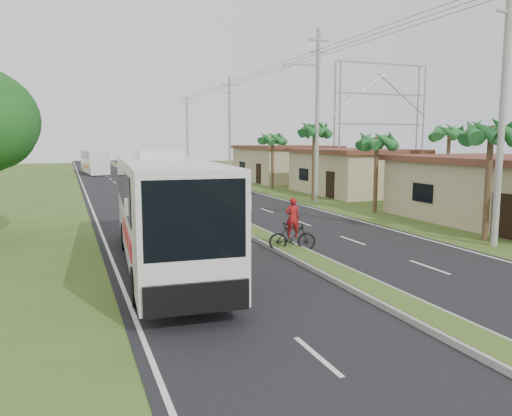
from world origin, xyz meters
name	(u,v)px	position (x,y,z in m)	size (l,w,h in m)	color
ground	(341,278)	(0.00, 0.00, 0.00)	(180.00, 180.00, 0.00)	#3A551F
road_asphalt	(193,204)	(0.00, 20.00, 0.01)	(14.00, 160.00, 0.02)	black
median_strip	(193,202)	(0.00, 20.00, 0.10)	(1.20, 160.00, 0.18)	gray
lane_edge_left	(92,209)	(-6.70, 20.00, 0.00)	(0.12, 160.00, 0.01)	silver
lane_edge_right	(282,200)	(6.70, 20.00, 0.00)	(0.12, 160.00, 0.01)	silver
shop_mid	(353,171)	(14.00, 22.00, 1.86)	(7.60, 10.60, 3.67)	tan
shop_far	(284,163)	(14.00, 36.00, 1.93)	(8.60, 11.60, 3.82)	tan
palm_verge_a	(491,132)	(9.00, 3.00, 4.74)	(2.40, 2.40, 5.45)	#473321
palm_verge_b	(377,141)	(9.40, 12.00, 4.36)	(2.40, 2.40, 5.05)	#473321
palm_verge_c	(314,130)	(8.80, 19.00, 5.12)	(2.40, 2.40, 5.85)	#473321
palm_verge_d	(273,138)	(9.30, 28.00, 4.55)	(2.40, 2.40, 5.25)	#473321
palm_behind_shop	(449,132)	(17.50, 15.00, 4.93)	(2.40, 2.40, 5.65)	#473321
utility_pole_a	(503,108)	(8.50, 2.00, 5.67)	(1.60, 0.28, 11.00)	gray
utility_pole_b	(317,113)	(8.47, 18.00, 6.26)	(3.20, 0.28, 12.00)	gray
utility_pole_c	(230,128)	(8.50, 38.00, 5.67)	(1.60, 0.28, 11.00)	gray
utility_pole_d	(187,133)	(8.50, 58.00, 5.42)	(1.60, 0.28, 10.50)	gray
billboard_lattice	(380,116)	(22.00, 30.00, 6.82)	(10.18, 1.18, 12.07)	gray
coach_bus_main	(163,204)	(-5.06, 3.41, 2.21)	(3.40, 12.58, 4.02)	silver
coach_bus_far	(94,160)	(-4.63, 55.12, 1.75)	(3.10, 10.73, 3.08)	white
motorcyclist	(292,232)	(0.16, 4.08, 0.75)	(1.95, 1.02, 2.15)	black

